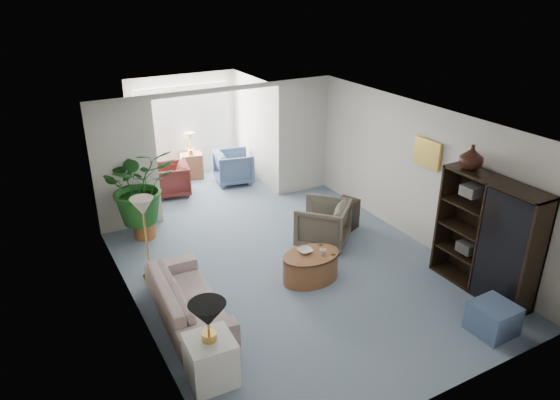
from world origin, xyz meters
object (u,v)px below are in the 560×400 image
plant_pot (145,229)px  sunroom_chair_blue (234,167)px  sofa (188,298)px  sunroom_chair_maroon (171,180)px  coffee_table (311,267)px  floor_lamp (142,207)px  entertainment_cabinet (487,237)px  coffee_cup (323,252)px  framed_picture (428,153)px  end_table (211,360)px  coffee_bowl (305,251)px  wingback_chair (323,224)px  side_table_dark (345,215)px  table_lamp (208,315)px  sunroom_table (192,166)px  ottoman (493,318)px  cabinet_urn (472,157)px

plant_pot → sunroom_chair_blue: (2.56, 1.66, 0.21)m
sofa → sunroom_chair_maroon: (1.17, 4.32, 0.06)m
coffee_table → sunroom_chair_maroon: 4.45m
sofa → coffee_table: (2.02, -0.04, -0.07)m
sofa → floor_lamp: (-0.20, 1.25, 0.96)m
entertainment_cabinet → coffee_cup: bearing=144.5°
framed_picture → sunroom_chair_maroon: (-3.20, 4.27, -1.35)m
end_table → sunroom_chair_blue: sunroom_chair_blue is taller
coffee_bowl → wingback_chair: size_ratio=0.26×
side_table_dark → framed_picture: bearing=-53.0°
table_lamp → wingback_chair: table_lamp is taller
sofa → sunroom_table: 5.42m
coffee_table → plant_pot: bearing=125.3°
sunroom_chair_blue → entertainment_cabinet: bearing=-154.6°
sunroom_chair_maroon → sofa: bearing=-3.7°
coffee_cup → ottoman: 2.58m
framed_picture → ottoman: bearing=-110.3°
coffee_cup → plant_pot: size_ratio=0.25×
side_table_dark → table_lamp: bearing=-146.1°
sofa → plant_pot: (0.11, 2.66, -0.13)m
table_lamp → coffee_cup: bearing=27.1°
ottoman → cabinet_urn: bearing=63.4°
table_lamp → side_table_dark: size_ratio=0.77×
end_table → side_table_dark: size_ratio=1.05×
end_table → sunroom_table: 6.76m
table_lamp → sunroom_chair_maroon: bearing=76.5°
sofa → entertainment_cabinet: bearing=-107.3°
sunroom_chair_blue → sunroom_chair_maroon: 1.50m
entertainment_cabinet → cabinet_urn: 1.20m
framed_picture → sunroom_table: bearing=116.0°
table_lamp → side_table_dark: (3.73, 2.50, -0.66)m
sofa → side_table_dark: 3.71m
wingback_chair → cabinet_urn: (1.30, -1.89, 1.60)m
coffee_table → coffee_cup: size_ratio=9.32×
cabinet_urn → floor_lamp: bearing=152.2°
sunroom_chair_maroon → sunroom_table: 1.06m
end_table → sunroom_chair_maroon: (1.37, 5.67, 0.05)m
ottoman → sunroom_chair_maroon: bearing=109.1°
framed_picture → sunroom_table: (-2.45, 5.02, -1.40)m
coffee_bowl → side_table_dark: bearing=35.0°
table_lamp → coffee_cup: (2.37, 1.21, -0.45)m
framed_picture → sunroom_table: 5.76m
plant_pot → framed_picture: bearing=-31.6°
floor_lamp → ottoman: size_ratio=0.67×
plant_pot → sunroom_chair_blue: sunroom_chair_blue is taller
coffee_bowl → entertainment_cabinet: size_ratio=0.12×
coffee_cup → sunroom_table: sunroom_table is taller
framed_picture → sunroom_chair_blue: framed_picture is taller
sofa → coffee_cup: (2.17, -0.14, 0.20)m
side_table_dark → sunroom_table: size_ratio=0.96×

